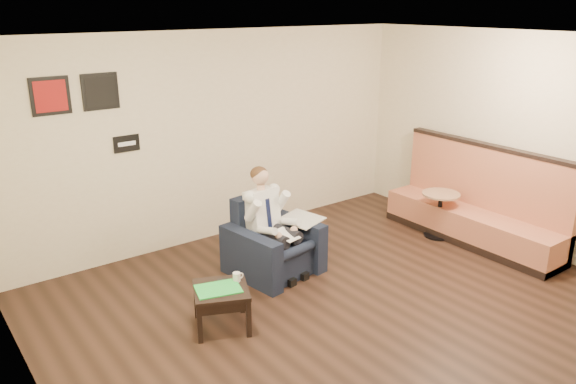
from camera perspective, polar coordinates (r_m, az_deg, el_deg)
ground at (r=5.95m, az=8.63°, el=-13.17°), size 6.00×6.00×0.00m
wall_back at (r=7.65m, az=-6.94°, el=5.59°), size 6.00×0.02×2.80m
wall_left at (r=3.94m, az=-23.26°, el=-8.81°), size 0.02×6.00×2.80m
wall_right at (r=7.72m, az=25.19°, el=4.05°), size 0.02×6.00×2.80m
ceiling at (r=5.07m, az=10.21°, el=14.81°), size 6.00×6.00×0.02m
seating_sign at (r=7.08m, az=-16.08°, el=4.75°), size 0.32×0.02×0.20m
art_print_left at (r=6.73m, az=-23.00°, el=8.97°), size 0.42×0.03×0.42m
art_print_right at (r=6.88m, az=-18.53°, el=9.66°), size 0.42×0.03×0.42m
armchair at (r=6.74m, az=-1.47°, el=-4.65°), size 1.05×1.05×0.90m
seated_man at (r=6.60m, az=-0.78°, el=-3.62°), size 0.71×0.95×1.23m
lap_papers at (r=6.56m, az=-0.18°, el=-4.36°), size 0.26×0.33×0.01m
newspaper at (r=6.86m, az=1.36°, el=-2.76°), size 0.48×0.56×0.01m
side_table at (r=5.78m, az=-6.75°, el=-11.57°), size 0.70×0.70×0.43m
green_folder at (r=5.65m, az=-7.11°, el=-9.74°), size 0.50×0.42×0.01m
coffee_mug at (r=5.77m, az=-5.24°, el=-8.59°), size 0.10×0.10×0.09m
smartphone at (r=5.81m, az=-6.52°, el=-8.89°), size 0.15×0.13×0.01m
banquette at (r=7.95m, az=18.39°, el=-0.36°), size 0.61×2.55×1.31m
cafe_table at (r=8.07m, az=15.11°, el=-2.25°), size 0.53×0.53×0.64m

